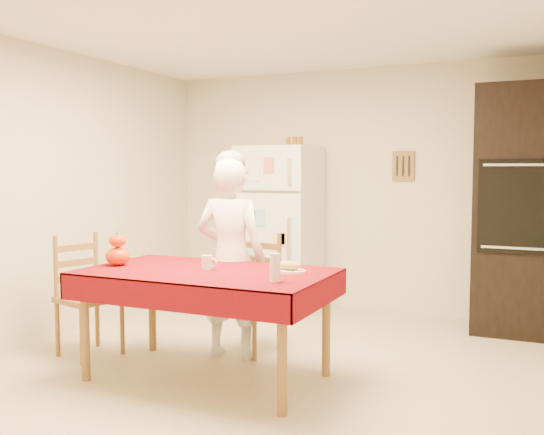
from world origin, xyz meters
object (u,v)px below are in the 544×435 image
Objects in this scene: chair_left at (85,290)px; coffee_mug at (207,262)px; dining_table at (207,280)px; chair_far at (253,288)px; wine_glass at (275,268)px; seated_woman at (231,258)px; refrigerator at (279,229)px; bread_plate at (289,271)px; pumpkin_lower at (118,256)px; oven_cabinet at (517,210)px.

chair_left is 1.20m from coffee_mug.
chair_far is (-0.00, 0.74, -0.18)m from dining_table.
chair_far is 1.17m from wine_glass.
dining_table is 0.76m from chair_far.
seated_woman is at bearing -101.19° from chair_far.
refrigerator is 17.00× the size of coffee_mug.
bread_plate is (0.56, 0.15, 0.08)m from dining_table.
pumpkin_lower is (-0.61, -0.59, 0.05)m from seated_woman.
pumpkin_lower reaches higher than bread_plate.
bread_plate reaches higher than dining_table.
coffee_mug is 0.57× the size of wine_glass.
dining_table is at bearing -79.93° from chair_far.
coffee_mug reaches higher than dining_table.
refrigerator is 2.18m from dining_table.
wine_glass is (0.70, -0.72, 0.08)m from seated_woman.
dining_table is 0.58m from bread_plate.
chair_left is at bearing -110.84° from refrigerator.
chair_far is at bearing -115.50° from seated_woman.
dining_table is at bearing 6.09° from pumpkin_lower.
oven_cabinet is 2.46m from bread_plate.
oven_cabinet reaches higher than bread_plate.
wine_glass is at bearing -47.15° from chair_far.
chair_far is at bearing -45.34° from chair_left.
dining_table is 9.66× the size of wine_glass.
refrigerator is 2.29m from oven_cabinet.
pumpkin_lower is at bearing -94.22° from chair_left.
coffee_mug is at bearing -80.83° from chair_far.
dining_table is 9.56× the size of pumpkin_lower.
chair_far is at bearing -74.68° from refrigerator.
oven_cabinet is at bearing 61.79° from wine_glass.
oven_cabinet is 2.72m from wine_glass.
seated_woman is (1.08, 0.43, 0.27)m from chair_left.
wine_glass reaches higher than dining_table.
coffee_mug is (0.08, -0.49, 0.04)m from seated_woman.
dining_table is at bearing -78.98° from chair_left.
dining_table is (-1.89, -2.19, -0.41)m from oven_cabinet.
oven_cabinet is 3.76m from chair_left.
dining_table is (0.39, -2.14, -0.16)m from refrigerator.
oven_cabinet is 12.38× the size of pumpkin_lower.
refrigerator is 1.00× the size of dining_table.
pumpkin_lower is 1.28m from bread_plate.
dining_table is 1.10× the size of seated_woman.
refrigerator is 2.22m from chair_left.
oven_cabinet is 9.17× the size of bread_plate.
wine_glass is (0.61, -0.94, 0.34)m from chair_far.
chair_left is at bearing -145.58° from oven_cabinet.
wine_glass is (1.00, -2.34, -0.00)m from refrigerator.
chair_far is at bearing 123.15° from wine_glass.
coffee_mug is (-1.90, -2.16, -0.29)m from oven_cabinet.
pumpkin_lower is 1.32m from wine_glass.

